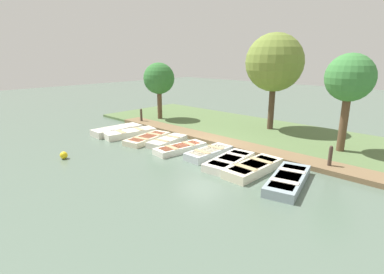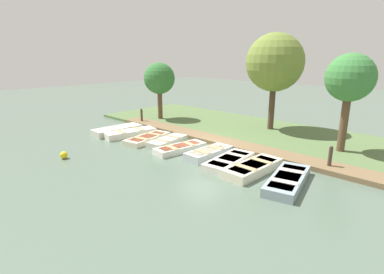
{
  "view_description": "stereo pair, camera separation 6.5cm",
  "coord_description": "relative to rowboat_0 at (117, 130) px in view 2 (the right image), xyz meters",
  "views": [
    {
      "loc": [
        11.87,
        10.49,
        5.02
      ],
      "look_at": [
        0.3,
        -0.44,
        0.65
      ],
      "focal_mm": 28.0,
      "sensor_mm": 36.0,
      "label": 1
    },
    {
      "loc": [
        11.82,
        10.54,
        5.02
      ],
      "look_at": [
        0.3,
        -0.44,
        0.65
      ],
      "focal_mm": 28.0,
      "sensor_mm": 36.0,
      "label": 2
    }
  ],
  "objects": [
    {
      "name": "rowboat_8",
      "position": [
        -0.13,
        11.99,
        -0.02
      ],
      "size": [
        3.53,
        1.91,
        0.4
      ],
      "rotation": [
        0.0,
        0.0,
        0.23
      ],
      "color": "#8C9EA8",
      "rests_on": "ground_plane"
    },
    {
      "name": "rowboat_4",
      "position": [
        -0.19,
        5.77,
        -0.05
      ],
      "size": [
        3.04,
        1.36,
        0.34
      ],
      "rotation": [
        0.0,
        0.0,
        -0.13
      ],
      "color": "silver",
      "rests_on": "ground_plane"
    },
    {
      "name": "dock_walkway",
      "position": [
        -2.88,
        6.32,
        -0.1
      ],
      "size": [
        1.35,
        17.45,
        0.24
      ],
      "color": "brown",
      "rests_on": "ground_plane"
    },
    {
      "name": "rowboat_0",
      "position": [
        0.0,
        0.0,
        0.0
      ],
      "size": [
        3.29,
        1.33,
        0.44
      ],
      "rotation": [
        0.0,
        0.0,
        -0.04
      ],
      "color": "beige",
      "rests_on": "ground_plane"
    },
    {
      "name": "mooring_post_near",
      "position": [
        -2.84,
        -1.09,
        0.37
      ],
      "size": [
        0.17,
        0.17,
        1.16
      ],
      "color": "#47382D",
      "rests_on": "ground_plane"
    },
    {
      "name": "shore_bank",
      "position": [
        -6.31,
        6.32,
        -0.13
      ],
      "size": [
        8.0,
        24.0,
        0.17
      ],
      "color": "#567042",
      "rests_on": "ground_plane"
    },
    {
      "name": "rowboat_3",
      "position": [
        -0.6,
        4.29,
        -0.04
      ],
      "size": [
        2.77,
        1.43,
        0.37
      ],
      "rotation": [
        0.0,
        0.0,
        0.17
      ],
      "color": "beige",
      "rests_on": "ground_plane"
    },
    {
      "name": "mooring_post_far",
      "position": [
        -2.84,
        12.63,
        0.37
      ],
      "size": [
        0.17,
        0.17,
        1.16
      ],
      "color": "#47382D",
      "rests_on": "ground_plane"
    },
    {
      "name": "rowboat_2",
      "position": [
        -0.2,
        2.94,
        -0.05
      ],
      "size": [
        3.23,
        1.67,
        0.34
      ],
      "rotation": [
        0.0,
        0.0,
        0.18
      ],
      "color": "beige",
      "rests_on": "ground_plane"
    },
    {
      "name": "park_tree_left",
      "position": [
        -7.47,
        7.07,
        4.31
      ],
      "size": [
        3.72,
        3.72,
        6.42
      ],
      "color": "#4C3828",
      "rests_on": "ground_plane"
    },
    {
      "name": "buoy",
      "position": [
        4.67,
        2.42,
        -0.03
      ],
      "size": [
        0.37,
        0.37,
        0.37
      ],
      "color": "yellow",
      "rests_on": "ground_plane"
    },
    {
      "name": "rowboat_1",
      "position": [
        -0.15,
        1.26,
        -0.01
      ],
      "size": [
        3.36,
        1.62,
        0.42
      ],
      "rotation": [
        0.0,
        0.0,
        -0.19
      ],
      "color": "silver",
      "rests_on": "ground_plane"
    },
    {
      "name": "park_tree_center",
      "position": [
        -5.66,
        12.18,
        3.65
      ],
      "size": [
        2.37,
        2.37,
        5.14
      ],
      "color": "brown",
      "rests_on": "ground_plane"
    },
    {
      "name": "rowboat_7",
      "position": [
        -0.3,
        10.29,
        -0.01
      ],
      "size": [
        3.18,
        1.23,
        0.42
      ],
      "rotation": [
        0.0,
        0.0,
        -0.03
      ],
      "color": "beige",
      "rests_on": "ground_plane"
    },
    {
      "name": "ground_plane",
      "position": [
        -1.31,
        6.32,
        -0.22
      ],
      "size": [
        80.0,
        80.0,
        0.0
      ],
      "primitive_type": "plane",
      "color": "#566B5B"
    },
    {
      "name": "rowboat_6",
      "position": [
        -0.31,
        8.97,
        -0.03
      ],
      "size": [
        3.12,
        1.47,
        0.38
      ],
      "rotation": [
        0.0,
        0.0,
        0.11
      ],
      "color": "silver",
      "rests_on": "ground_plane"
    },
    {
      "name": "rowboat_5",
      "position": [
        -0.59,
        7.47,
        -0.02
      ],
      "size": [
        2.71,
        1.1,
        0.4
      ],
      "rotation": [
        0.0,
        0.0,
        -0.02
      ],
      "color": "#B2BCC1",
      "rests_on": "ground_plane"
    },
    {
      "name": "park_tree_far_left",
      "position": [
        -4.58,
        -0.98,
        3.03
      ],
      "size": [
        2.37,
        2.37,
        4.48
      ],
      "color": "brown",
      "rests_on": "ground_plane"
    }
  ]
}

